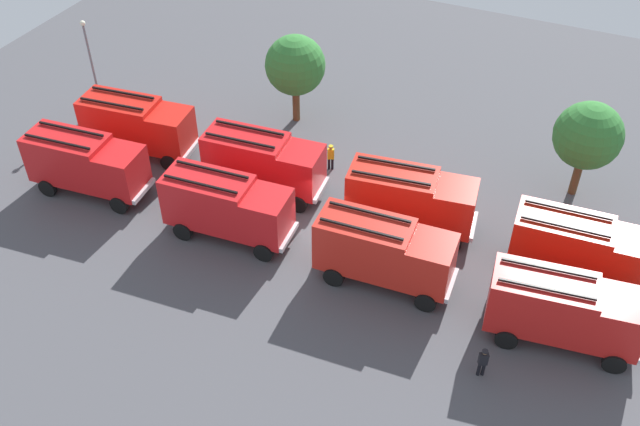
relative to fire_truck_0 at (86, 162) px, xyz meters
The scene contains 16 objects.
ground_plane 14.42m from the fire_truck_0, ahead, with size 64.77×64.77×0.00m, color #4C4C51.
fire_truck_0 is the anchor object (origin of this frame).
fire_truck_1 9.52m from the fire_truck_0, ahead, with size 7.36×3.17×3.88m.
fire_truck_2 18.61m from the fire_truck_0, ahead, with size 7.33×3.10×3.88m.
fire_truck_3 27.64m from the fire_truck_0, ahead, with size 7.45×3.50×3.88m.
fire_truck_4 4.64m from the fire_truck_0, 86.07° to the left, with size 7.43×3.43×3.88m.
fire_truck_5 10.41m from the fire_truck_0, 25.11° to the left, with size 7.38×3.24×3.88m.
fire_truck_6 19.05m from the fire_truck_0, 14.45° to the left, with size 7.47×3.56×3.88m.
fire_truck_7 28.06m from the fire_truck_0, ahead, with size 7.34×3.13×3.88m.
firefighter_0 25.20m from the fire_truck_0, ahead, with size 0.48×0.41×1.71m.
firefighter_1 14.65m from the fire_truck_0, 33.23° to the left, with size 0.48×0.38×1.77m.
tree_0 14.64m from the fire_truck_0, 57.61° to the left, with size 3.99×3.99×6.18m.
tree_1 29.08m from the fire_truck_0, 24.22° to the left, with size 3.93×3.93×6.10m.
traffic_cone_0 29.28m from the fire_truck_0, 13.26° to the left, with size 0.51×0.51×0.73m, color #F2600C.
traffic_cone_1 8.97m from the fire_truck_0, 50.88° to the left, with size 0.51×0.51×0.73m, color #F2600C.
lamppost 9.73m from the fire_truck_0, 124.48° to the left, with size 0.36×0.36×6.57m.
Camera 1 is at (12.63, -27.72, 27.30)m, focal length 40.49 mm.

